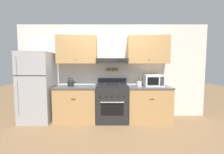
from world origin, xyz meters
TOP-DOWN VIEW (x-y plane):
  - ground_plane at (0.00, 0.00)m, footprint 16.00×16.00m
  - wall_back at (0.01, 0.61)m, footprint 5.20×0.46m
  - counter_left at (-0.92, 0.33)m, footprint 1.05×0.65m
  - counter_right at (0.94, 0.33)m, footprint 1.09×0.65m
  - stove_range at (0.00, 0.31)m, footprint 0.79×0.69m
  - refrigerator at (-1.90, 0.29)m, footprint 0.76×0.71m
  - tea_kettle at (-1.09, 0.37)m, footprint 0.21×0.16m
  - microwave at (1.08, 0.39)m, footprint 0.47×0.36m
  - utensil_crock at (0.70, 0.37)m, footprint 0.13×0.13m

SIDE VIEW (x-z plane):
  - ground_plane at x=0.00m, z-range 0.00..0.00m
  - counter_right at x=0.94m, z-range 0.00..0.89m
  - counter_left at x=-0.92m, z-range 0.00..0.89m
  - stove_range at x=0.00m, z-range -0.07..1.01m
  - refrigerator at x=-1.90m, z-range 0.00..1.76m
  - utensil_crock at x=0.70m, z-range 0.82..1.10m
  - tea_kettle at x=-1.09m, z-range 0.87..1.09m
  - microwave at x=1.08m, z-range 0.89..1.20m
  - wall_back at x=0.01m, z-range 0.19..2.74m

